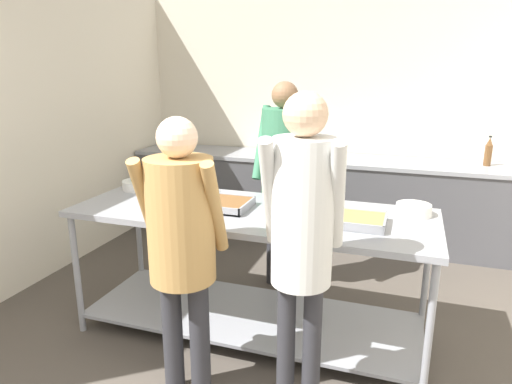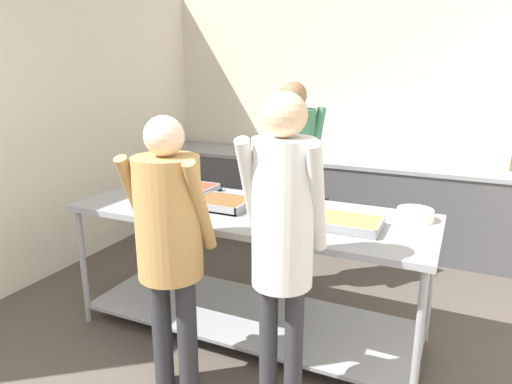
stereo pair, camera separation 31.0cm
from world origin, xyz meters
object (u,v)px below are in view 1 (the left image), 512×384
(sauce_pan, at_px, (290,198))
(serving_tray_vegetables, at_px, (349,220))
(serving_tray_greens, at_px, (223,204))
(cook_behind_counter, at_px, (284,164))
(guest_serving_left, at_px, (302,225))
(water_bottle, at_px, (488,152))
(broccoli_bowl, at_px, (139,184))
(guest_serving_right, at_px, (181,233))
(serving_tray_roast, at_px, (181,190))
(plate_stack, at_px, (413,210))

(sauce_pan, bearing_deg, serving_tray_vegetables, -32.16)
(serving_tray_greens, xyz_separation_m, cook_behind_counter, (0.21, 0.79, 0.13))
(guest_serving_left, bearing_deg, water_bottle, 67.10)
(guest_serving_left, xyz_separation_m, water_bottle, (1.19, 2.81, -0.06))
(broccoli_bowl, distance_m, water_bottle, 3.30)
(sauce_pan, bearing_deg, guest_serving_left, -72.06)
(guest_serving_right, bearing_deg, sauce_pan, 69.45)
(broccoli_bowl, height_order, cook_behind_counter, cook_behind_counter)
(sauce_pan, relative_size, cook_behind_counter, 0.23)
(serving_tray_roast, relative_size, water_bottle, 1.49)
(plate_stack, height_order, water_bottle, water_bottle)
(serving_tray_greens, xyz_separation_m, sauce_pan, (0.41, 0.22, 0.02))
(sauce_pan, height_order, serving_tray_vegetables, sauce_pan)
(guest_serving_right, distance_m, cook_behind_counter, 1.51)
(serving_tray_greens, relative_size, sauce_pan, 0.94)
(guest_serving_right, bearing_deg, guest_serving_left, 3.13)
(serving_tray_vegetables, xyz_separation_m, water_bottle, (1.04, 2.19, 0.10))
(plate_stack, xyz_separation_m, guest_serving_left, (-0.52, -0.93, 0.15))
(guest_serving_right, height_order, water_bottle, guest_serving_right)
(serving_tray_greens, xyz_separation_m, water_bottle, (1.89, 2.14, 0.10))
(guest_serving_left, height_order, water_bottle, guest_serving_left)
(serving_tray_vegetables, distance_m, guest_serving_right, 1.03)
(serving_tray_roast, xyz_separation_m, serving_tray_vegetables, (1.29, -0.28, -0.00))
(serving_tray_roast, bearing_deg, broccoli_bowl, 177.66)
(guest_serving_right, distance_m, water_bottle, 3.38)
(serving_tray_greens, relative_size, cook_behind_counter, 0.21)
(broccoli_bowl, height_order, guest_serving_left, guest_serving_left)
(water_bottle, bearing_deg, serving_tray_greens, -131.53)
(serving_tray_roast, xyz_separation_m, guest_serving_left, (1.14, -0.90, 0.16))
(plate_stack, height_order, guest_serving_left, guest_serving_left)
(sauce_pan, distance_m, cook_behind_counter, 0.61)
(guest_serving_left, bearing_deg, serving_tray_vegetables, 76.25)
(serving_tray_roast, relative_size, serving_tray_greens, 1.20)
(broccoli_bowl, bearing_deg, serving_tray_vegetables, -10.09)
(guest_serving_left, xyz_separation_m, cook_behind_counter, (-0.50, 1.47, -0.02))
(plate_stack, xyz_separation_m, guest_serving_right, (-1.16, -0.97, 0.04))
(guest_serving_left, bearing_deg, plate_stack, 60.93)
(serving_tray_roast, distance_m, sauce_pan, 0.85)
(serving_tray_roast, height_order, serving_tray_vegetables, same)
(sauce_pan, relative_size, guest_serving_left, 0.22)
(broccoli_bowl, relative_size, guest_serving_left, 0.15)
(broccoli_bowl, distance_m, sauce_pan, 1.23)
(guest_serving_right, bearing_deg, plate_stack, 39.84)
(guest_serving_left, relative_size, cook_behind_counter, 1.00)
(broccoli_bowl, height_order, water_bottle, water_bottle)
(serving_tray_roast, relative_size, guest_serving_left, 0.25)
(serving_tray_roast, relative_size, serving_tray_vegetables, 1.01)
(broccoli_bowl, bearing_deg, serving_tray_roast, -2.34)
(serving_tray_roast, relative_size, sauce_pan, 1.12)
(serving_tray_roast, xyz_separation_m, guest_serving_right, (0.50, -0.94, 0.05))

